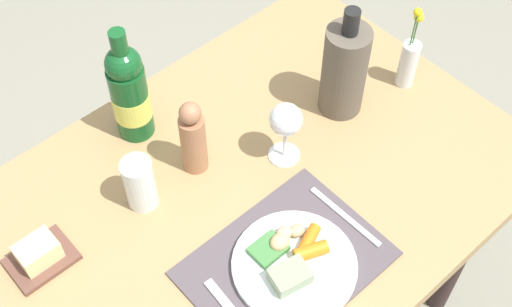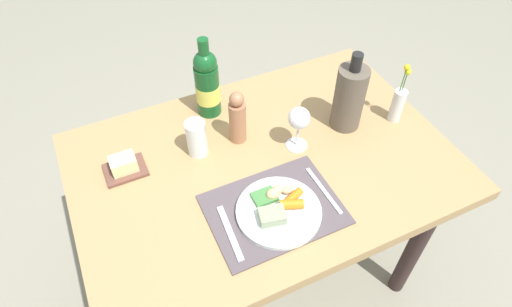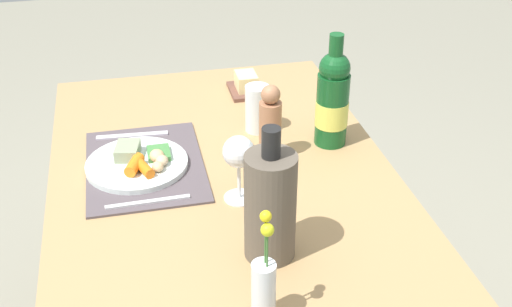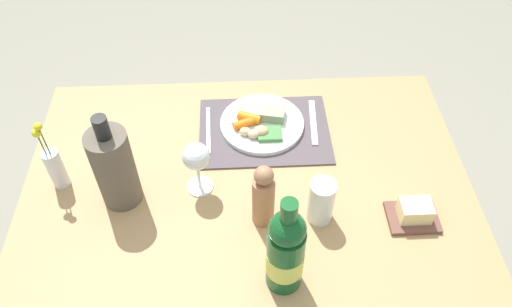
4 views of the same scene
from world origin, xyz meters
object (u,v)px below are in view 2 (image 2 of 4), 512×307
(wine_glass, at_px, (299,120))
(pepper_mill, at_px, (237,118))
(water_tumbler, at_px, (197,140))
(butter_dish, at_px, (124,166))
(knife, at_px, (324,190))
(wine_bottle, at_px, (207,84))
(flower_vase, at_px, (398,103))
(fork, at_px, (230,233))
(dinner_plate, at_px, (278,209))
(cooler_bottle, at_px, (349,97))
(dining_table, at_px, (264,180))

(wine_glass, bearing_deg, pepper_mill, 145.67)
(water_tumbler, height_order, butter_dish, water_tumbler)
(knife, distance_m, wine_bottle, 0.54)
(knife, relative_size, pepper_mill, 0.96)
(wine_bottle, distance_m, pepper_mill, 0.18)
(flower_vase, bearing_deg, butter_dish, 170.07)
(fork, xyz_separation_m, flower_vase, (0.71, 0.19, 0.07))
(fork, xyz_separation_m, pepper_mill, (0.17, 0.34, 0.09))
(flower_vase, distance_m, butter_dish, 0.94)
(wine_bottle, bearing_deg, pepper_mill, -77.79)
(dinner_plate, distance_m, knife, 0.16)
(cooler_bottle, bearing_deg, wine_glass, -173.69)
(dinner_plate, distance_m, cooler_bottle, 0.46)
(dining_table, height_order, fork, fork)
(wine_glass, relative_size, pepper_mill, 0.81)
(water_tumbler, bearing_deg, wine_glass, -19.90)
(fork, bearing_deg, pepper_mill, 66.76)
(dinner_plate, height_order, wine_bottle, wine_bottle)
(wine_bottle, xyz_separation_m, flower_vase, (0.58, -0.32, -0.05))
(fork, relative_size, cooler_bottle, 0.65)
(knife, bearing_deg, flower_vase, 22.82)
(flower_vase, bearing_deg, cooler_bottle, 162.91)
(wine_bottle, bearing_deg, butter_dish, -156.04)
(knife, height_order, pepper_mill, pepper_mill)
(dinner_plate, xyz_separation_m, wine_bottle, (-0.02, 0.50, 0.11))
(butter_dish, bearing_deg, wine_bottle, 23.96)
(knife, xyz_separation_m, pepper_mill, (-0.15, 0.32, 0.09))
(water_tumbler, bearing_deg, cooler_bottle, -9.90)
(dining_table, distance_m, pepper_mill, 0.24)
(dining_table, height_order, cooler_bottle, cooler_bottle)
(cooler_bottle, xyz_separation_m, wine_bottle, (-0.41, 0.26, 0.01))
(water_tumbler, height_order, pepper_mill, pepper_mill)
(butter_dish, bearing_deg, cooler_bottle, -8.23)
(dinner_plate, relative_size, pepper_mill, 1.26)
(dining_table, relative_size, wine_glass, 7.52)
(dinner_plate, relative_size, wine_glass, 1.55)
(dining_table, bearing_deg, wine_bottle, 103.54)
(dinner_plate, bearing_deg, pepper_mill, 87.32)
(fork, distance_m, knife, 0.32)
(fork, bearing_deg, dining_table, 48.69)
(pepper_mill, bearing_deg, cooler_bottle, -13.74)
(dinner_plate, height_order, pepper_mill, pepper_mill)
(dining_table, relative_size, cooler_bottle, 4.19)
(dinner_plate, xyz_separation_m, water_tumbler, (-0.13, 0.33, 0.04))
(butter_dish, bearing_deg, wine_glass, -13.45)
(knife, xyz_separation_m, wine_glass, (0.02, 0.21, 0.11))
(fork, height_order, flower_vase, flower_vase)
(wine_glass, bearing_deg, fork, -146.25)
(knife, distance_m, butter_dish, 0.63)
(fork, distance_m, cooler_bottle, 0.61)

